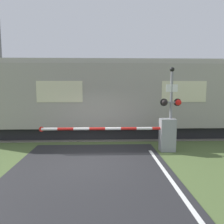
{
  "coord_description": "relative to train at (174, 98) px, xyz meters",
  "views": [
    {
      "loc": [
        0.44,
        -7.54,
        2.58
      ],
      "look_at": [
        0.76,
        1.61,
        1.53
      ],
      "focal_mm": 35.0,
      "sensor_mm": 36.0,
      "label": 1
    }
  ],
  "objects": [
    {
      "name": "ground_plane",
      "position": [
        -4.19,
        -4.14,
        -2.0
      ],
      "size": [
        80.0,
        80.0,
        0.0
      ],
      "primitive_type": "plane",
      "color": "#4C6033"
    },
    {
      "name": "track_bed",
      "position": [
        -4.19,
        0.0,
        -1.98
      ],
      "size": [
        36.0,
        3.2,
        0.13
      ],
      "color": "#666056",
      "rests_on": "ground_plane"
    },
    {
      "name": "train",
      "position": [
        0.0,
        0.0,
        0.0
      ],
      "size": [
        21.18,
        3.0,
        3.91
      ],
      "color": "black",
      "rests_on": "ground_plane"
    },
    {
      "name": "crossing_barrier",
      "position": [
        -1.6,
        -3.14,
        -1.3
      ],
      "size": [
        5.42,
        0.44,
        1.32
      ],
      "color": "gray",
      "rests_on": "ground_plane"
    },
    {
      "name": "signal_post",
      "position": [
        -1.08,
        -3.06,
        -0.09
      ],
      "size": [
        0.85,
        0.26,
        3.36
      ],
      "color": "gray",
      "rests_on": "ground_plane"
    },
    {
      "name": "catenary_pole",
      "position": [
        -10.25,
        2.42,
        1.53
      ],
      "size": [
        0.2,
        1.9,
        6.76
      ],
      "color": "slate",
      "rests_on": "ground_plane"
    }
  ]
}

